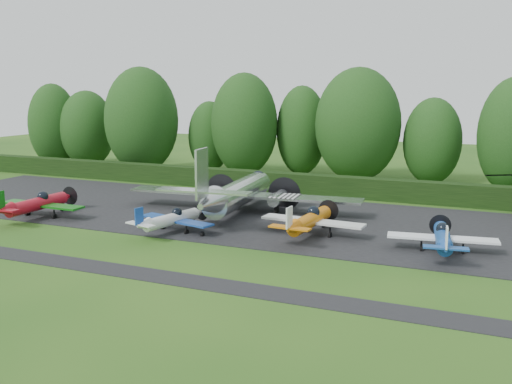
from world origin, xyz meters
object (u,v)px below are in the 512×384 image
at_px(transport_plane, 237,193).
at_px(light_plane_blue, 443,237).
at_px(light_plane_white, 172,219).
at_px(light_plane_orange, 310,220).
at_px(light_plane_red, 38,204).

distance_m(transport_plane, light_plane_blue, 17.57).
relative_size(light_plane_white, light_plane_orange, 0.85).
xyz_separation_m(light_plane_white, light_plane_orange, (9.58, 2.88, 0.19)).
relative_size(light_plane_orange, light_plane_blue, 1.10).
relative_size(light_plane_white, light_plane_blue, 0.93).
height_order(light_plane_white, light_plane_blue, light_plane_blue).
bearing_deg(light_plane_blue, light_plane_red, -167.68).
height_order(transport_plane, light_plane_orange, transport_plane).
height_order(light_plane_red, light_plane_orange, light_plane_red).
xyz_separation_m(transport_plane, light_plane_orange, (7.72, -4.38, -0.61)).
xyz_separation_m(light_plane_red, light_plane_blue, (31.01, 2.36, -0.11)).
distance_m(transport_plane, light_plane_orange, 8.90).
xyz_separation_m(light_plane_red, light_plane_white, (12.38, 0.28, -0.19)).
distance_m(light_plane_orange, light_plane_blue, 9.09).
bearing_deg(light_plane_red, light_plane_orange, 8.19).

